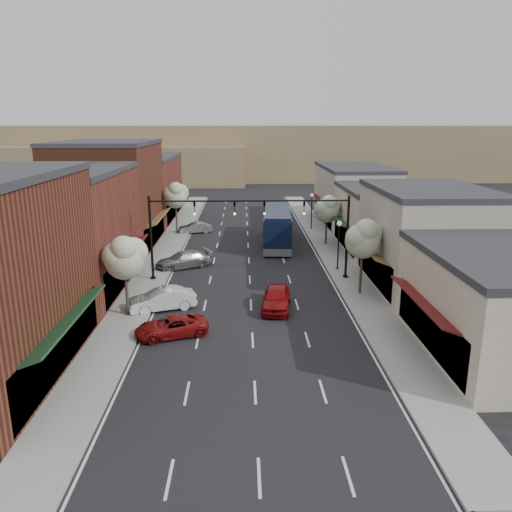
{
  "coord_description": "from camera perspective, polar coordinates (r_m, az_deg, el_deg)",
  "views": [
    {
      "loc": [
        -0.53,
        -31.62,
        12.63
      ],
      "look_at": [
        0.5,
        7.37,
        2.2
      ],
      "focal_mm": 35.0,
      "sensor_mm": 36.0,
      "label": 1
    }
  ],
  "objects": [
    {
      "name": "hill_far",
      "position": [
        121.8,
        -1.3,
        11.85
      ],
      "size": [
        120.0,
        30.0,
        12.0
      ],
      "primitive_type": "cube",
      "color": "#7A6647",
      "rests_on": "ground"
    },
    {
      "name": "parked_car_a",
      "position": [
        31.11,
        -9.65,
        -7.97
      ],
      "size": [
        4.85,
        3.39,
        1.23
      ],
      "primitive_type": "imported",
      "rotation": [
        0.0,
        0.0,
        -1.23
      ],
      "color": "maroon",
      "rests_on": "ground"
    },
    {
      "name": "tree_left_far",
      "position": [
        58.63,
        -9.14,
        6.92
      ],
      "size": [
        2.85,
        2.65,
        6.13
      ],
      "color": "#47382B",
      "rests_on": "ground"
    },
    {
      "name": "bldg_right_midfar",
      "position": [
        52.48,
        14.28,
        4.12
      ],
      "size": [
        9.14,
        12.1,
        6.4
      ],
      "color": "beige",
      "rests_on": "ground"
    },
    {
      "name": "parked_car_e",
      "position": [
        59.45,
        -6.97,
        3.22
      ],
      "size": [
        4.07,
        2.23,
        1.27
      ],
      "primitive_type": "imported",
      "rotation": [
        0.0,
        0.0,
        -1.33
      ],
      "color": "gray",
      "rests_on": "ground"
    },
    {
      "name": "parked_car_b",
      "position": [
        35.39,
        -10.69,
        -4.89
      ],
      "size": [
        4.91,
        3.05,
        1.53
      ],
      "primitive_type": "imported",
      "rotation": [
        0.0,
        0.0,
        -1.23
      ],
      "color": "silver",
      "rests_on": "ground"
    },
    {
      "name": "curb_left",
      "position": [
        52.07,
        -8.61,
        0.85
      ],
      "size": [
        0.25,
        73.0,
        0.17
      ],
      "primitive_type": "cube",
      "color": "gray",
      "rests_on": "ground"
    },
    {
      "name": "bldg_left_midfar",
      "position": [
        53.89,
        -16.35,
        6.67
      ],
      "size": [
        10.14,
        14.1,
        10.9
      ],
      "color": "#602C1B",
      "rests_on": "ground"
    },
    {
      "name": "tree_right_near",
      "position": [
        37.55,
        12.2,
        2.05
      ],
      "size": [
        2.85,
        2.65,
        5.95
      ],
      "color": "#47382B",
      "rests_on": "ground"
    },
    {
      "name": "hill_near",
      "position": [
        112.65,
        -14.29,
        10.13
      ],
      "size": [
        50.0,
        20.0,
        8.0
      ],
      "primitive_type": "cube",
      "color": "#7A6647",
      "rests_on": "ground"
    },
    {
      "name": "bldg_left_far",
      "position": [
        69.51,
        -12.98,
        7.6
      ],
      "size": [
        10.14,
        18.1,
        8.4
      ],
      "color": "brown",
      "rests_on": "ground"
    },
    {
      "name": "coach_bus",
      "position": [
        53.62,
        2.4,
        3.52
      ],
      "size": [
        3.44,
        12.73,
        3.85
      ],
      "rotation": [
        0.0,
        0.0,
        -0.06
      ],
      "color": "black",
      "rests_on": "ground"
    },
    {
      "name": "bldg_left_midnear",
      "position": [
        40.82,
        -21.12,
        2.69
      ],
      "size": [
        10.14,
        14.1,
        9.4
      ],
      "color": "brown",
      "rests_on": "ground"
    },
    {
      "name": "lamp_post_near",
      "position": [
        44.0,
        9.44,
        2.13
      ],
      "size": [
        0.44,
        0.44,
        4.44
      ],
      "color": "black",
      "rests_on": "ground"
    },
    {
      "name": "signal_mast_right",
      "position": [
        40.88,
        7.18,
        3.56
      ],
      "size": [
        8.22,
        0.46,
        7.0
      ],
      "color": "black",
      "rests_on": "ground"
    },
    {
      "name": "ground",
      "position": [
        34.05,
        -0.52,
        -6.8
      ],
      "size": [
        160.0,
        160.0,
        0.0
      ],
      "primitive_type": "plane",
      "color": "black",
      "rests_on": "ground"
    },
    {
      "name": "signal_mast_left",
      "position": [
        40.74,
        -8.68,
        3.46
      ],
      "size": [
        8.22,
        0.46,
        7.0
      ],
      "color": "black",
      "rests_on": "ground"
    },
    {
      "name": "sidewalk_right",
      "position": [
        52.43,
        8.33,
        0.96
      ],
      "size": [
        2.8,
        73.0,
        0.15
      ],
      "primitive_type": "cube",
      "color": "gray",
      "rests_on": "ground"
    },
    {
      "name": "tree_left_near",
      "position": [
        33.56,
        -14.77,
        -0.04
      ],
      "size": [
        2.85,
        2.65,
        5.69
      ],
      "color": "#47382B",
      "rests_on": "ground"
    },
    {
      "name": "tree_right_far",
      "position": [
        53.03,
        8.18,
        5.45
      ],
      "size": [
        2.85,
        2.65,
        5.43
      ],
      "color": "#47382B",
      "rests_on": "ground"
    },
    {
      "name": "curb_right",
      "position": [
        52.21,
        6.82,
        0.95
      ],
      "size": [
        0.25,
        73.0,
        0.17
      ],
      "primitive_type": "cube",
      "color": "gray",
      "rests_on": "ground"
    },
    {
      "name": "sidewalk_left",
      "position": [
        52.26,
        -10.14,
        0.84
      ],
      "size": [
        2.8,
        73.0,
        0.15
      ],
      "primitive_type": "cube",
      "color": "gray",
      "rests_on": "ground"
    },
    {
      "name": "parked_car_c",
      "position": [
        45.24,
        -8.29,
        -0.43
      ],
      "size": [
        5.48,
        4.19,
        1.48
      ],
      "primitive_type": "imported",
      "rotation": [
        0.0,
        0.0,
        -1.09
      ],
      "color": "gray",
      "rests_on": "ground"
    },
    {
      "name": "bldg_right_midnear",
      "position": [
        41.16,
        18.78,
        1.93
      ],
      "size": [
        9.14,
        12.1,
        7.9
      ],
      "color": "#ACA393",
      "rests_on": "ground"
    },
    {
      "name": "lamp_post_far",
      "position": [
        60.96,
        6.39,
        5.8
      ],
      "size": [
        0.44,
        0.44,
        4.44
      ],
      "color": "black",
      "rests_on": "ground"
    },
    {
      "name": "red_hatchback",
      "position": [
        34.95,
        2.34,
        -4.82
      ],
      "size": [
        2.47,
        4.92,
        1.61
      ],
      "primitive_type": "imported",
      "rotation": [
        0.0,
        0.0,
        -0.12
      ],
      "color": "maroon",
      "rests_on": "ground"
    },
    {
      "name": "bldg_right_far",
      "position": [
        65.81,
        11.08,
        6.86
      ],
      "size": [
        9.14,
        16.1,
        7.4
      ],
      "color": "#ACA393",
      "rests_on": "ground"
    },
    {
      "name": "bldg_right_near",
      "position": [
        30.87,
        26.12,
        -4.96
      ],
      "size": [
        9.14,
        12.1,
        5.9
      ],
      "color": "beige",
      "rests_on": "ground"
    }
  ]
}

